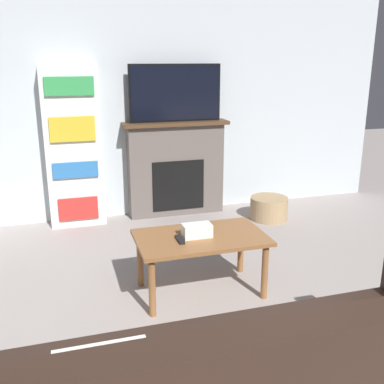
{
  "coord_description": "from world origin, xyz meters",
  "views": [
    {
      "loc": [
        -0.95,
        -0.93,
        1.77
      ],
      "look_at": [
        0.08,
        2.49,
        0.71
      ],
      "focal_mm": 42.0,
      "sensor_mm": 36.0,
      "label": 1
    }
  ],
  "objects_px": {
    "fireplace": "(176,168)",
    "tv": "(175,93)",
    "storage_basket": "(269,208)",
    "bookshelf": "(73,147)",
    "coffee_table": "(201,243)"
  },
  "relations": [
    {
      "from": "fireplace",
      "to": "tv",
      "type": "relative_size",
      "value": 1.16
    },
    {
      "from": "tv",
      "to": "storage_basket",
      "type": "height_order",
      "value": "tv"
    },
    {
      "from": "tv",
      "to": "bookshelf",
      "type": "relative_size",
      "value": 0.6
    },
    {
      "from": "bookshelf",
      "to": "storage_basket",
      "type": "distance_m",
      "value": 2.28
    },
    {
      "from": "tv",
      "to": "storage_basket",
      "type": "relative_size",
      "value": 2.44
    },
    {
      "from": "fireplace",
      "to": "coffee_table",
      "type": "distance_m",
      "value": 1.92
    },
    {
      "from": "fireplace",
      "to": "tv",
      "type": "height_order",
      "value": "tv"
    },
    {
      "from": "coffee_table",
      "to": "bookshelf",
      "type": "bearing_deg",
      "value": 114.14
    },
    {
      "from": "coffee_table",
      "to": "storage_basket",
      "type": "xyz_separation_m",
      "value": [
        1.27,
        1.39,
        -0.28
      ]
    },
    {
      "from": "bookshelf",
      "to": "storage_basket",
      "type": "relative_size",
      "value": 4.05
    },
    {
      "from": "coffee_table",
      "to": "fireplace",
      "type": "bearing_deg",
      "value": 80.97
    },
    {
      "from": "fireplace",
      "to": "tv",
      "type": "xyz_separation_m",
      "value": [
        0.0,
        -0.02,
        0.86
      ]
    },
    {
      "from": "tv",
      "to": "fireplace",
      "type": "bearing_deg",
      "value": 90.0
    },
    {
      "from": "fireplace",
      "to": "tv",
      "type": "bearing_deg",
      "value": -90.0
    },
    {
      "from": "tv",
      "to": "storage_basket",
      "type": "distance_m",
      "value": 1.68
    }
  ]
}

